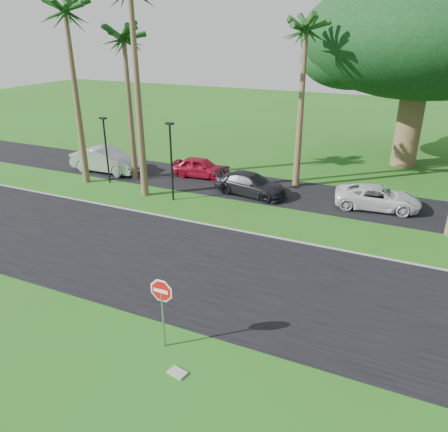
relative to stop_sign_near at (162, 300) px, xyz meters
name	(u,v)px	position (x,y,z in m)	size (l,w,h in m)	color
ground	(195,295)	(-0.50, 3.00, -1.77)	(120.00, 120.00, 0.00)	#2D5916
road	(217,271)	(-0.50, 5.00, -1.76)	(120.00, 8.00, 0.02)	black
parking_strip	(289,193)	(-0.50, 15.50, -1.76)	(120.00, 5.00, 0.02)	black
curb	(252,233)	(-0.50, 9.05, -1.74)	(120.00, 0.12, 0.06)	gray
stop_sign_near	(162,300)	(0.00, 0.00, 0.00)	(1.05, 0.07, 2.62)	gray
palm_left_far	(66,16)	(-13.50, 12.00, 8.36)	(5.00, 5.00, 11.50)	brown
palm_left_mid	(124,43)	(-11.00, 14.00, 6.90)	(5.00, 5.00, 10.00)	brown
palm_center	(306,34)	(-0.50, 17.00, 7.39)	(5.00, 5.00, 10.50)	brown
canopy_tree	(423,37)	(5.50, 25.00, 7.17)	(16.50, 16.50, 13.12)	brown
streetlight_left	(106,146)	(-12.00, 12.50, 0.72)	(0.45, 0.25, 4.34)	black
streetlight_right	(171,157)	(-6.50, 11.50, 0.88)	(0.45, 0.25, 4.64)	black
car_silver	(106,160)	(-13.66, 14.38, -0.92)	(1.81, 5.18, 1.71)	#A8AAAF
car_red	(201,168)	(-7.00, 16.08, -1.09)	(1.62, 4.02, 1.37)	maroon
car_dark	(251,184)	(-2.60, 14.23, -1.10)	(1.88, 4.62, 1.34)	black
car_minivan	(378,198)	(4.78, 15.13, -1.12)	(2.16, 4.69, 1.30)	silver
utility_slab	(177,373)	(0.99, -0.91, -1.74)	(0.55, 0.35, 0.06)	gray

